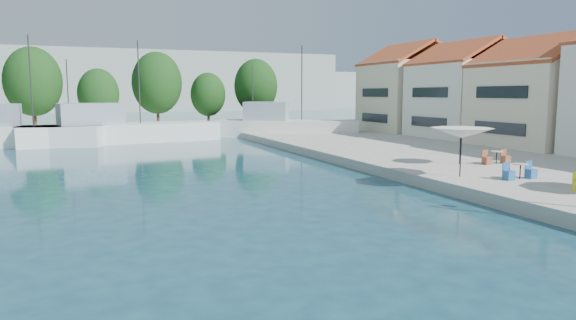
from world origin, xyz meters
name	(u,v)px	position (x,y,z in m)	size (l,w,h in m)	color
quay_right	(554,155)	(22.00, 30.00, 0.30)	(32.00, 92.00, 0.60)	#99968A
quay_far	(99,131)	(-8.00, 67.00, 0.30)	(90.00, 16.00, 0.60)	#99968A
hill_west	(0,81)	(-30.00, 160.00, 8.00)	(180.00, 40.00, 16.00)	#9BA99C
hill_east	(233,90)	(40.00, 180.00, 6.00)	(140.00, 40.00, 12.00)	#9BA99C
building_04	(544,89)	(24.00, 33.00, 5.02)	(9.00, 8.80, 9.20)	beige
building_05	(465,88)	(24.00, 42.00, 5.26)	(8.40, 8.80, 9.70)	white
building_06	(409,86)	(24.00, 51.00, 5.50)	(9.00, 8.80, 10.20)	beige
trawler_02	(12,135)	(-15.53, 54.22, 1.07)	(15.34, 7.74, 10.20)	white
trawler_03	(116,132)	(-6.67, 54.75, 1.07)	(19.10, 7.83, 10.20)	silver
trawler_04	(284,127)	(10.72, 54.95, 1.07)	(15.36, 11.16, 10.20)	silver
tree_04	(33,82)	(-14.80, 69.29, 6.07)	(6.40, 6.40, 9.47)	#3F2B19
tree_05	(98,94)	(-7.79, 68.07, 4.67)	(4.76, 4.76, 7.05)	#3F2B19
tree_06	(157,83)	(-0.52, 71.39, 6.05)	(6.38, 6.38, 9.45)	#3F2B19
tree_07	(208,95)	(6.07, 71.07, 4.57)	(4.65, 4.65, 6.88)	#3F2B19
tree_08	(256,86)	(12.76, 70.92, 5.70)	(5.97, 5.97, 8.84)	#3F2B19
umbrella_white	(462,133)	(7.70, 23.05, 2.78)	(3.07, 3.07, 2.43)	black
umbrella_cream	(461,132)	(10.81, 26.77, 2.48)	(2.57, 2.57, 2.13)	black
cafe_table_02	(520,173)	(9.87, 21.36, 0.89)	(1.82, 0.70, 0.76)	black
cafe_table_03	(496,159)	(12.84, 26.01, 0.89)	(1.82, 0.70, 0.76)	black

